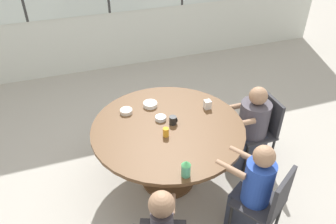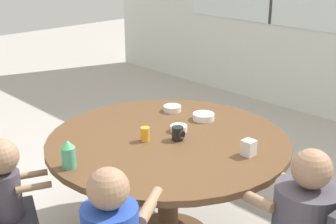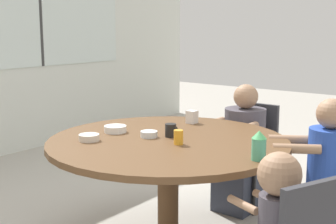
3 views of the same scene
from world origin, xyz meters
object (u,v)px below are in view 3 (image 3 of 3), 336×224
(chair_for_woman_green_shirt, at_px, (252,145))
(juice_glass, at_px, (178,137))
(person_man_blue_shirt, at_px, (322,186))
(bowl_white_shallow, at_px, (149,134))
(person_woman_green_shirt, at_px, (242,154))
(milk_carton_small, at_px, (192,117))
(bowl_cereal, at_px, (115,129))
(sippy_cup, at_px, (259,145))
(bowl_fruit, at_px, (89,138))
(coffee_mug, at_px, (171,130))

(chair_for_woman_green_shirt, height_order, juice_glass, juice_glass)
(person_man_blue_shirt, distance_m, bowl_white_shallow, 1.17)
(chair_for_woman_green_shirt, relative_size, person_man_blue_shirt, 0.80)
(juice_glass, bearing_deg, chair_for_woman_green_shirt, 5.69)
(person_woman_green_shirt, distance_m, bowl_white_shallow, 1.09)
(person_man_blue_shirt, relative_size, juice_glass, 11.65)
(chair_for_woman_green_shirt, bearing_deg, milk_carton_small, 74.80)
(bowl_cereal, bearing_deg, bowl_white_shallow, -83.78)
(sippy_cup, distance_m, bowl_cereal, 1.11)
(bowl_white_shallow, bearing_deg, bowl_fruit, 142.30)
(person_woman_green_shirt, bearing_deg, coffee_mug, 88.34)
(person_man_blue_shirt, relative_size, milk_carton_small, 11.03)
(person_man_blue_shirt, xyz_separation_m, bowl_cereal, (-0.59, 1.26, 0.31))
(chair_for_woman_green_shirt, relative_size, coffee_mug, 9.65)
(bowl_cereal, xyz_separation_m, bowl_fruit, (-0.28, -0.04, -0.00))
(bowl_fruit, bearing_deg, milk_carton_small, -13.37)
(person_woman_green_shirt, relative_size, person_man_blue_shirt, 0.98)
(sippy_cup, xyz_separation_m, bowl_fruit, (-0.26, 1.07, -0.06))
(coffee_mug, relative_size, bowl_white_shallow, 0.78)
(chair_for_woman_green_shirt, xyz_separation_m, bowl_fruit, (-1.51, 0.39, 0.29))
(coffee_mug, relative_size, juice_glass, 0.97)
(juice_glass, relative_size, milk_carton_small, 0.95)
(chair_for_woman_green_shirt, bearing_deg, coffee_mug, 88.60)
(person_man_blue_shirt, height_order, bowl_fruit, person_man_blue_shirt)
(chair_for_woman_green_shirt, bearing_deg, person_man_blue_shirt, 143.37)
(juice_glass, distance_m, bowl_fruit, 0.58)
(bowl_white_shallow, height_order, bowl_fruit, bowl_fruit)
(sippy_cup, distance_m, bowl_white_shallow, 0.83)
(juice_glass, height_order, bowl_fruit, juice_glass)
(person_man_blue_shirt, bearing_deg, coffee_mug, 85.99)
(sippy_cup, relative_size, bowl_cereal, 1.08)
(person_man_blue_shirt, relative_size, bowl_fruit, 8.03)
(coffee_mug, bearing_deg, person_man_blue_shirt, -62.36)
(chair_for_woman_green_shirt, height_order, sippy_cup, sippy_cup)
(person_woman_green_shirt, height_order, juice_glass, person_woman_green_shirt)
(sippy_cup, bearing_deg, juice_glass, 88.67)
(bowl_white_shallow, bearing_deg, juice_glass, -97.39)
(juice_glass, height_order, bowl_cereal, juice_glass)
(person_woman_green_shirt, relative_size, bowl_white_shallow, 9.16)
(juice_glass, height_order, bowl_white_shallow, juice_glass)
(person_man_blue_shirt, distance_m, sippy_cup, 0.73)
(milk_carton_small, relative_size, bowl_cereal, 0.62)
(bowl_white_shallow, bearing_deg, milk_carton_small, 3.74)
(chair_for_woman_green_shirt, xyz_separation_m, milk_carton_small, (-0.64, 0.18, 0.32))
(milk_carton_small, bearing_deg, person_woman_green_shirt, -20.99)
(person_man_blue_shirt, relative_size, bowl_white_shallow, 9.36)
(person_man_blue_shirt, height_order, bowl_cereal, person_man_blue_shirt)
(person_man_blue_shirt, xyz_separation_m, juice_glass, (-0.59, 0.71, 0.33))
(bowl_cereal, bearing_deg, person_man_blue_shirt, -65.01)
(person_man_blue_shirt, distance_m, juice_glass, 0.98)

